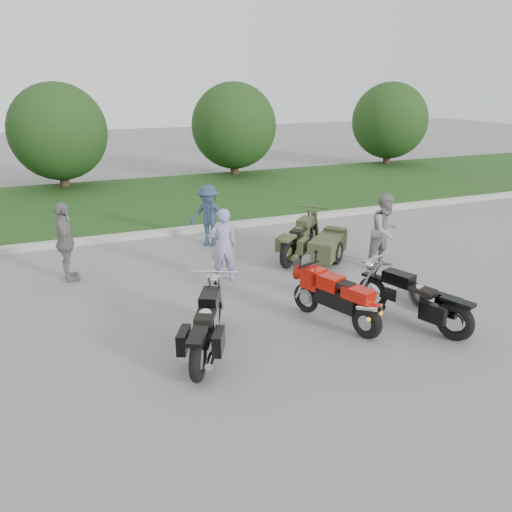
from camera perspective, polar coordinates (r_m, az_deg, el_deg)
name	(u,v)px	position (r m, az deg, el deg)	size (l,w,h in m)	color
ground	(285,322)	(8.77, 3.38, -7.58)	(80.00, 80.00, 0.00)	gray
curb	(192,229)	(14.02, -7.29, 3.03)	(60.00, 0.30, 0.15)	#B8B6AD
grass_strip	(161,199)	(17.94, -10.86, 6.40)	(60.00, 8.00, 0.14)	#28541C
tree_mid_left	(58,132)	(20.60, -21.66, 13.04)	(3.60, 3.60, 4.00)	#3F2B1C
tree_mid_right	(234,126)	(21.91, -2.53, 14.62)	(3.60, 3.60, 4.00)	#3F2B1C
tree_far_right	(390,121)	(25.75, 15.03, 14.70)	(3.60, 3.60, 4.00)	#3F2B1C
sportbike_red	(337,297)	(8.55, 9.27, -4.63)	(0.80, 1.82, 0.89)	black
cruiser_left	(207,328)	(7.65, -5.65, -8.19)	(1.13, 2.06, 0.86)	black
cruiser_right	(417,302)	(8.91, 17.88, -4.98)	(0.92, 2.13, 0.85)	black
cruiser_sidecar	(316,244)	(11.62, 6.84, 1.39)	(1.98, 2.03, 0.89)	black
person_stripe	(223,245)	(10.31, -3.76, 1.26)	(0.57, 0.37, 1.55)	#918CBF
person_grey	(385,231)	(11.42, 14.58, 2.80)	(0.82, 0.64, 1.68)	gray
person_denim	(209,216)	(12.63, -5.43, 4.62)	(1.01, 0.58, 1.56)	navy
person_back	(66,242)	(10.99, -20.93, 1.48)	(0.98, 0.41, 1.68)	gray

